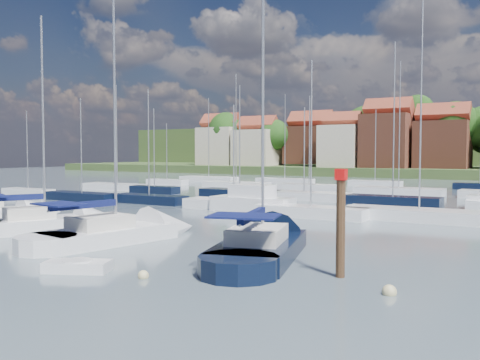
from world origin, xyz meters
The scene contains 12 objects.
ground centered at (0.00, 40.00, 0.00)m, with size 260.00×260.00×0.00m, color #495863.
sailboat_left centered at (-10.53, 3.96, 0.36)m, with size 7.19×10.85×14.56m.
sailboat_centre centered at (-4.00, 3.59, 0.35)m, with size 4.95×12.07×15.92m.
sailboat_navy centered at (4.47, 4.34, 0.35)m, with size 6.71×12.93×17.28m.
sailboat_far centered at (-18.16, 5.45, 0.34)m, with size 5.39×10.39×13.38m.
tender centered at (-0.20, -3.65, 0.22)m, with size 2.93×2.25×0.57m.
timber_piling centered at (9.53, 1.03, 1.24)m, with size 0.40×0.40×6.57m.
buoy_c centered at (-8.21, -0.30, 0.00)m, with size 0.44×0.44×0.44m, color #D85914.
buoy_d centered at (2.92, -3.12, 0.00)m, with size 0.43×0.43×0.43m, color beige.
buoy_e centered at (2.52, 6.10, 0.00)m, with size 0.54×0.54×0.54m, color #D85914.
buoy_f centered at (11.92, -0.56, 0.00)m, with size 0.51×0.51×0.51m, color beige.
marina_field centered at (1.91, 35.15, 0.43)m, with size 79.62×41.41×15.93m.
Camera 1 is at (16.93, -19.02, 4.98)m, focal length 40.00 mm.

